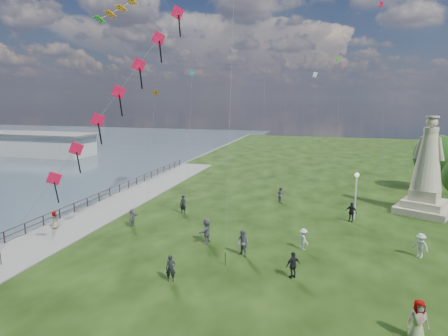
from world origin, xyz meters
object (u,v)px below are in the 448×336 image
(lamppost, at_px, (356,186))
(person_4, at_px, (418,321))
(person_3, at_px, (293,265))
(person_1, at_px, (243,243))
(person_9, at_px, (351,212))
(person_10, at_px, (55,221))
(person_0, at_px, (171,268))
(pier_pavilion, at_px, (26,143))
(person_8, at_px, (420,246))
(person_2, at_px, (303,239))
(person_6, at_px, (183,204))
(person_7, at_px, (281,195))
(person_11, at_px, (207,230))
(person_5, at_px, (133,217))
(statue, at_px, (426,177))

(lamppost, distance_m, person_4, 17.53)
(person_3, height_order, person_4, person_4)
(person_1, height_order, person_9, person_1)
(person_4, distance_m, person_10, 26.88)
(person_0, bearing_deg, person_3, 1.24)
(pier_pavilion, relative_size, person_10, 20.05)
(person_3, relative_size, person_8, 0.96)
(lamppost, bearing_deg, person_2, -115.62)
(pier_pavilion, height_order, person_2, pier_pavilion)
(lamppost, height_order, person_6, lamppost)
(pier_pavilion, distance_m, person_8, 73.39)
(person_8, bearing_deg, person_6, -153.78)
(person_0, distance_m, person_8, 16.90)
(person_7, bearing_deg, person_11, 114.32)
(lamppost, distance_m, person_5, 19.71)
(pier_pavilion, xyz_separation_m, person_7, (54.01, -22.90, -1.03))
(person_7, distance_m, person_11, 13.23)
(person_9, bearing_deg, person_2, -87.30)
(person_2, bearing_deg, person_8, -123.75)
(statue, xyz_separation_m, person_2, (-10.36, -12.03, -2.67))
(person_0, distance_m, person_4, 13.05)
(person_4, distance_m, person_9, 16.70)
(person_8, distance_m, person_11, 14.95)
(person_1, bearing_deg, pier_pavilion, 175.98)
(statue, height_order, person_10, statue)
(person_1, xyz_separation_m, person_11, (-3.19, 1.71, 0.02))
(person_1, xyz_separation_m, person_5, (-10.38, 3.45, -0.16))
(statue, bearing_deg, person_6, -138.94)
(person_5, height_order, person_8, person_8)
(pier_pavilion, height_order, person_1, pier_pavilion)
(person_8, bearing_deg, person_10, -135.32)
(statue, distance_m, lamppost, 7.48)
(person_0, xyz_separation_m, person_3, (6.94, 2.41, 0.01))
(lamppost, relative_size, person_3, 2.60)
(person_3, bearing_deg, person_9, -148.75)
(person_1, distance_m, person_8, 12.10)
(person_7, bearing_deg, person_0, 119.59)
(person_0, xyz_separation_m, person_5, (-7.07, 8.12, -0.03))
(statue, xyz_separation_m, lamppost, (-6.42, -3.82, -0.37))
(person_2, bearing_deg, person_0, 94.84)
(person_7, xyz_separation_m, person_11, (-3.94, -12.63, 0.14))
(statue, height_order, person_11, statue)
(person_0, bearing_deg, person_9, 35.24)
(lamppost, relative_size, person_4, 2.21)
(person_5, bearing_deg, person_2, -99.20)
(person_0, height_order, person_3, person_3)
(pier_pavilion, relative_size, person_5, 19.25)
(pier_pavilion, relative_size, statue, 3.29)
(person_2, bearing_deg, person_5, 46.29)
(statue, height_order, person_1, statue)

